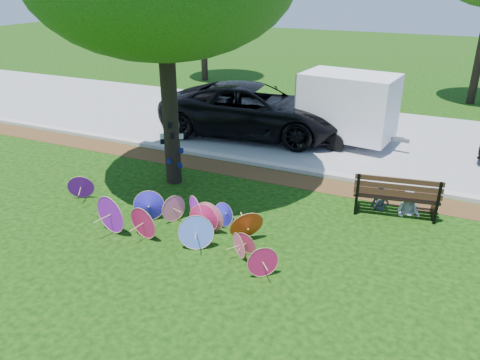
# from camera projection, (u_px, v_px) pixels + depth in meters

# --- Properties ---
(ground) EXTENTS (90.00, 90.00, 0.00)m
(ground) POSITION_uv_depth(u_px,v_px,m) (182.00, 247.00, 10.31)
(ground) COLOR black
(ground) RESTS_ON ground
(mulch_strip) EXTENTS (90.00, 1.00, 0.01)m
(mulch_strip) POSITION_uv_depth(u_px,v_px,m) (259.00, 174.00, 14.06)
(mulch_strip) COLOR #472D16
(mulch_strip) RESTS_ON ground
(curb) EXTENTS (90.00, 0.30, 0.12)m
(curb) POSITION_uv_depth(u_px,v_px,m) (268.00, 165.00, 14.62)
(curb) COLOR #B7B5AD
(curb) RESTS_ON ground
(street) EXTENTS (90.00, 8.00, 0.01)m
(street) POSITION_uv_depth(u_px,v_px,m) (307.00, 130.00, 18.09)
(street) COLOR gray
(street) RESTS_ON ground
(parasol_pile) EXTENTS (6.36, 2.13, 0.93)m
(parasol_pile) POSITION_uv_depth(u_px,v_px,m) (179.00, 218.00, 10.72)
(parasol_pile) COLOR red
(parasol_pile) RESTS_ON ground
(black_van) EXTENTS (7.07, 3.90, 1.87)m
(black_van) POSITION_uv_depth(u_px,v_px,m) (254.00, 110.00, 17.22)
(black_van) COLOR black
(black_van) RESTS_ON ground
(cargo_trailer) EXTENTS (3.30, 2.31, 2.76)m
(cargo_trailer) POSITION_uv_depth(u_px,v_px,m) (348.00, 105.00, 16.11)
(cargo_trailer) COLOR white
(cargo_trailer) RESTS_ON ground
(park_bench) EXTENTS (2.18, 1.12, 1.09)m
(park_bench) POSITION_uv_depth(u_px,v_px,m) (396.00, 193.00, 11.57)
(park_bench) COLOR black
(park_bench) RESTS_ON ground
(person_left) EXTENTS (0.54, 0.43, 1.30)m
(person_left) POSITION_uv_depth(u_px,v_px,m) (382.00, 186.00, 11.70)
(person_left) COLOR #363F4A
(person_left) RESTS_ON ground
(person_right) EXTENTS (0.74, 0.66, 1.27)m
(person_right) POSITION_uv_depth(u_px,v_px,m) (411.00, 192.00, 11.44)
(person_right) COLOR silver
(person_right) RESTS_ON ground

